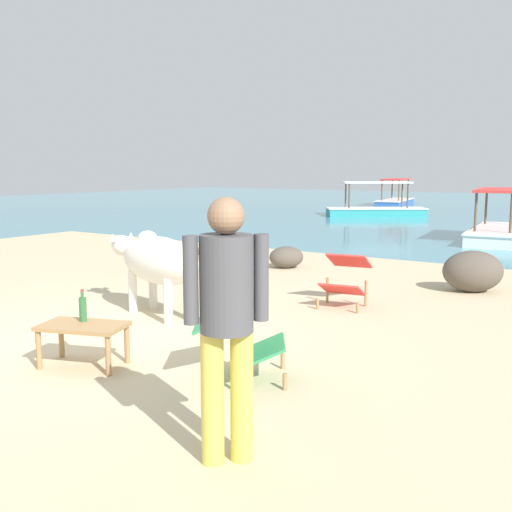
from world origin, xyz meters
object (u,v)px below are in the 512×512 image
object	(u,v)px
cow	(157,261)
boat_teal	(376,209)
bottle	(83,308)
boat_blue	(395,200)
boat_white	(496,230)
deck_chair_near	(346,276)
low_bench_table	(83,331)
deck_chair_far	(241,335)
person_standing	(227,311)

from	to	relation	value
cow	boat_teal	world-z (taller)	boat_teal
bottle	boat_blue	size ratio (longest dim) A/B	0.08
boat_white	deck_chair_near	bearing A→B (deg)	-7.03
cow	boat_white	xyz separation A→B (m)	(1.72, 10.40, -0.42)
bottle	boat_teal	world-z (taller)	boat_teal
deck_chair_near	boat_white	bearing A→B (deg)	170.14
low_bench_table	boat_blue	world-z (taller)	boat_blue
cow	deck_chair_far	xyz separation A→B (m)	(2.13, -1.28, -0.29)
cow	boat_white	size ratio (longest dim) A/B	0.48
low_bench_table	boat_white	xyz separation A→B (m)	(0.97, 12.19, -0.08)
boat_teal	low_bench_table	bearing A→B (deg)	69.30
low_bench_table	boat_blue	xyz separation A→B (m)	(-6.03, 23.74, -0.08)
cow	low_bench_table	xyz separation A→B (m)	(0.75, -1.79, -0.35)
bottle	person_standing	bearing A→B (deg)	-19.67
cow	boat_teal	distance (m)	16.38
low_bench_table	cow	bearing A→B (deg)	93.40
deck_chair_far	boat_blue	xyz separation A→B (m)	(-7.41, 23.22, -0.13)
bottle	boat_blue	xyz separation A→B (m)	(-5.95, 23.66, -0.26)
low_bench_table	deck_chair_far	distance (m)	1.48
boat_teal	deck_chair_far	bearing A→B (deg)	73.93
boat_white	cow	bearing A→B (deg)	-16.17
deck_chair_near	boat_white	world-z (taller)	boat_white
deck_chair_near	boat_blue	xyz separation A→B (m)	(-6.96, 20.21, -0.13)
cow	deck_chair_near	bearing A→B (deg)	-119.39
boat_blue	person_standing	bearing A→B (deg)	9.72
cow	person_standing	xyz separation A→B (m)	(2.89, -2.51, 0.27)
boat_white	bottle	bearing A→B (deg)	-11.72
boat_blue	bottle	bearing A→B (deg)	5.35
cow	boat_teal	bearing A→B (deg)	-62.09
person_standing	boat_blue	world-z (taller)	person_standing
bottle	deck_chair_near	size ratio (longest dim) A/B	0.35
bottle	deck_chair_near	xyz separation A→B (m)	(1.01, 3.45, -0.12)
cow	boat_blue	world-z (taller)	boat_blue
boat_blue	boat_white	bearing A→B (deg)	22.46
low_bench_table	person_standing	xyz separation A→B (m)	(2.14, -0.72, 0.62)
deck_chair_far	person_standing	bearing A→B (deg)	-91.36
boat_blue	low_bench_table	bearing A→B (deg)	5.49
low_bench_table	boat_white	size ratio (longest dim) A/B	0.23
boat_white	low_bench_table	bearing A→B (deg)	-11.32
bottle	boat_white	size ratio (longest dim) A/B	0.08
boat_teal	boat_blue	distance (m)	6.20
deck_chair_near	person_standing	world-z (taller)	person_standing
person_standing	boat_teal	bearing A→B (deg)	154.24
boat_blue	deck_chair_near	bearing A→B (deg)	10.24
boat_teal	person_standing	bearing A→B (deg)	74.87
person_standing	boat_white	distance (m)	12.98
low_bench_table	boat_blue	bearing A→B (deg)	84.92
deck_chair_far	low_bench_table	bearing A→B (deg)	167.31
deck_chair_near	boat_teal	world-z (taller)	boat_teal
boat_blue	cow	bearing A→B (deg)	4.76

